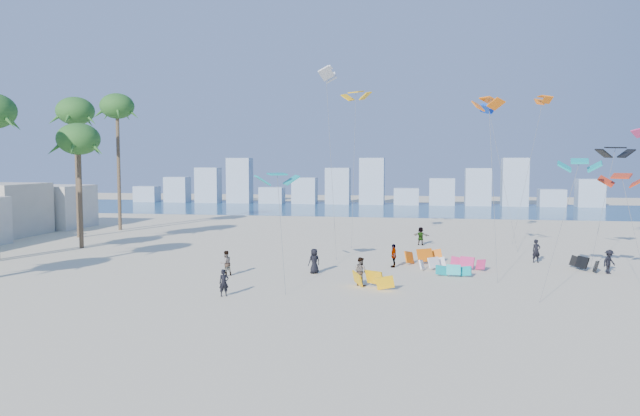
# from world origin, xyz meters

# --- Properties ---
(ground) EXTENTS (220.00, 220.00, 0.00)m
(ground) POSITION_xyz_m (0.00, 0.00, 0.00)
(ground) COLOR beige
(ground) RESTS_ON ground
(ocean) EXTENTS (220.00, 220.00, 0.00)m
(ocean) POSITION_xyz_m (0.00, 72.00, 0.01)
(ocean) COLOR navy
(ocean) RESTS_ON ground
(kitesurfer_near) EXTENTS (0.69, 0.63, 1.59)m
(kitesurfer_near) POSITION_xyz_m (-1.09, 6.45, 0.79)
(kitesurfer_near) COLOR black
(kitesurfer_near) RESTS_ON ground
(kitesurfer_mid) EXTENTS (1.13, 1.10, 1.83)m
(kitesurfer_mid) POSITION_xyz_m (6.48, 10.80, 0.91)
(kitesurfer_mid) COLOR gray
(kitesurfer_mid) RESTS_ON ground
(kitesurfers_far) EXTENTS (27.43, 18.68, 1.82)m
(kitesurfers_far) POSITION_xyz_m (10.11, 19.67, 0.87)
(kitesurfers_far) COLOR black
(kitesurfers_far) RESTS_ON ground
(grounded_kites) EXTENTS (17.09, 11.69, 1.06)m
(grounded_kites) POSITION_xyz_m (12.56, 16.51, 0.46)
(grounded_kites) COLOR #EEAA0C
(grounded_kites) RESTS_ON ground
(flying_kites) EXTENTS (32.06, 28.04, 16.09)m
(flying_kites) POSITION_xyz_m (14.12, 23.36, 11.52)
(flying_kites) COLOR #0D999C
(flying_kites) RESTS_ON ground
(distant_skyline) EXTENTS (85.00, 3.00, 8.40)m
(distant_skyline) POSITION_xyz_m (-1.19, 82.00, 3.09)
(distant_skyline) COLOR #9EADBF
(distant_skyline) RESTS_ON ground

